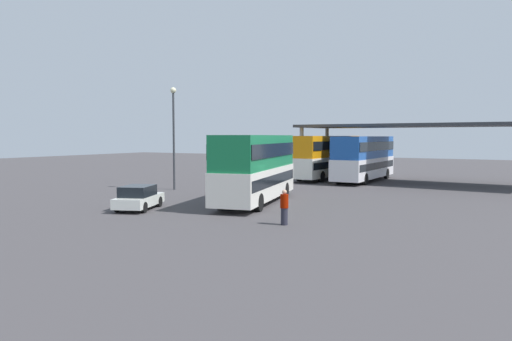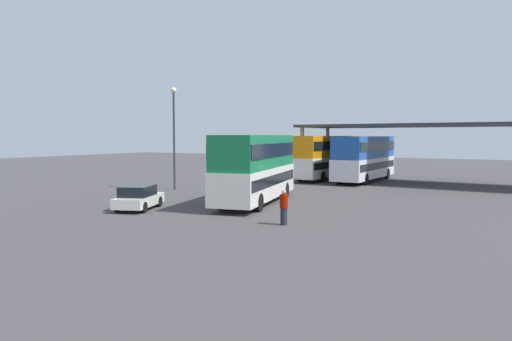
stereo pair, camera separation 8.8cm
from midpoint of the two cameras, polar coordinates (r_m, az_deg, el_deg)
ground_plane at (r=26.38m, az=-2.18°, el=-4.83°), size 140.00×140.00×0.00m
double_decker_main at (r=29.26m, az=-0.08°, el=0.54°), size 4.52×10.36×4.15m
parked_hatchback at (r=27.61m, az=-13.84°, el=-3.14°), size 2.82×4.05×1.35m
double_decker_near_canopy at (r=46.63m, az=8.34°, el=1.81°), size 3.14×11.61×4.11m
double_decker_mid_row at (r=44.64m, az=12.66°, el=1.62°), size 2.81×10.94×4.07m
depot_canopy at (r=43.57m, az=19.24°, el=4.86°), size 22.17×8.29×5.13m
lamppost_tall at (r=37.12m, az=-9.81°, el=5.28°), size 0.44×0.44×7.77m
pedestrian_waiting at (r=22.22m, az=3.26°, el=-4.39°), size 0.38×0.38×1.64m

